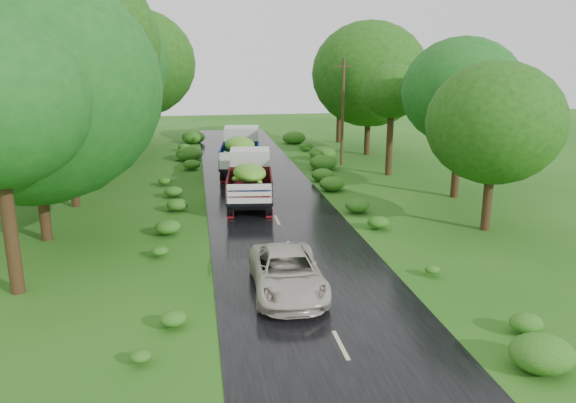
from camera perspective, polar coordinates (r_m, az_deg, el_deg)
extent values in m
plane|color=#194E10|center=(15.77, 5.38, -14.37)|extent=(120.00, 120.00, 0.00)
cube|color=black|center=(20.16, 1.77, -7.54)|extent=(6.50, 80.00, 0.02)
cube|color=#BFB78C|center=(15.76, 5.38, -14.30)|extent=(0.12, 1.60, 0.00)
cube|color=#BFB78C|center=(19.26, 2.35, -8.62)|extent=(0.12, 1.60, 0.00)
cube|color=#BFB78C|center=(22.92, 0.32, -4.70)|extent=(0.12, 1.60, 0.00)
cube|color=#BFB78C|center=(26.67, -1.13, -1.87)|extent=(0.12, 1.60, 0.00)
cube|color=#BFB78C|center=(30.49, -2.22, 0.26)|extent=(0.12, 1.60, 0.00)
cube|color=#BFB78C|center=(34.35, -3.06, 1.91)|extent=(0.12, 1.60, 0.00)
cube|color=#BFB78C|center=(38.24, -3.74, 3.23)|extent=(0.12, 1.60, 0.00)
cube|color=#BFB78C|center=(42.15, -4.29, 4.30)|extent=(0.12, 1.60, 0.00)
cube|color=#BFB78C|center=(46.08, -4.74, 5.19)|extent=(0.12, 1.60, 0.00)
cube|color=#BFB78C|center=(50.01, -5.13, 5.94)|extent=(0.12, 1.60, 0.00)
cube|color=#BFB78C|center=(53.96, -5.46, 6.58)|extent=(0.12, 1.60, 0.00)
cube|color=black|center=(29.21, -3.87, 0.81)|extent=(2.24, 5.58, 0.27)
cylinder|color=black|center=(31.19, -5.55, 1.40)|extent=(0.37, 0.99, 0.96)
cylinder|color=black|center=(31.17, -2.11, 1.45)|extent=(0.37, 0.99, 0.96)
cylinder|color=black|center=(28.08, -5.79, -0.11)|extent=(0.37, 0.99, 0.96)
cylinder|color=black|center=(28.05, -1.97, -0.06)|extent=(0.37, 0.99, 0.96)
cylinder|color=black|center=(27.12, -5.88, -0.65)|extent=(0.37, 0.99, 0.96)
cylinder|color=black|center=(27.10, -1.92, -0.59)|extent=(0.37, 0.99, 0.96)
cube|color=maroon|center=(26.87, -5.90, -1.27)|extent=(0.33, 0.07, 0.43)
cube|color=maroon|center=(26.84, -1.90, -1.22)|extent=(0.33, 0.07, 0.43)
cube|color=silver|center=(31.10, -3.87, 3.66)|extent=(2.31, 2.05, 1.83)
cube|color=black|center=(28.18, -3.89, 0.73)|extent=(2.65, 4.36, 0.15)
cube|color=#4C0D13|center=(28.08, -6.10, 1.76)|extent=(0.52, 4.13, 0.92)
cube|color=#4C0D13|center=(28.06, -1.72, 1.82)|extent=(0.52, 4.13, 0.92)
cube|color=#4C0D13|center=(30.04, -3.88, 2.66)|extent=(2.21, 0.31, 0.92)
cube|color=silver|center=(26.07, -3.95, 0.79)|extent=(2.21, 0.31, 0.92)
ellipsoid|color=#44971B|center=(27.93, -3.93, 2.94)|extent=(2.23, 3.66, 0.96)
cube|color=black|center=(37.00, -4.82, 3.85)|extent=(2.49, 6.05, 0.29)
cylinder|color=black|center=(39.18, -6.18, 4.20)|extent=(0.42, 1.07, 1.04)
cylinder|color=black|center=(39.10, -3.21, 4.24)|extent=(0.42, 1.07, 1.04)
cylinder|color=black|center=(35.78, -6.51, 3.17)|extent=(0.42, 1.07, 1.04)
cylinder|color=black|center=(35.69, -3.27, 3.22)|extent=(0.42, 1.07, 1.04)
cylinder|color=black|center=(34.74, -6.63, 2.82)|extent=(0.42, 1.07, 1.04)
cylinder|color=black|center=(34.65, -3.29, 2.86)|extent=(0.42, 1.07, 1.04)
cube|color=maroon|center=(34.44, -6.66, 2.32)|extent=(0.36, 0.08, 0.47)
cube|color=maroon|center=(34.35, -3.29, 2.37)|extent=(0.36, 0.08, 0.47)
cube|color=silver|center=(39.12, -4.72, 6.14)|extent=(2.52, 2.24, 1.98)
cube|color=black|center=(35.88, -4.89, 3.88)|extent=(2.92, 4.74, 0.17)
cube|color=navy|center=(35.85, -6.77, 4.76)|extent=(0.62, 4.46, 0.99)
cube|color=navy|center=(35.75, -3.05, 4.81)|extent=(0.62, 4.46, 0.99)
cube|color=navy|center=(37.95, -4.78, 5.36)|extent=(2.39, 0.37, 0.99)
cube|color=silver|center=(33.62, -5.06, 4.14)|extent=(2.39, 0.37, 0.99)
ellipsoid|color=#44971B|center=(35.68, -4.93, 5.77)|extent=(2.45, 3.98, 1.04)
imported|color=beige|center=(18.58, -0.09, -7.24)|extent=(2.39, 4.95, 1.36)
cylinder|color=#382616|center=(39.60, 5.57, 8.97)|extent=(0.24, 0.24, 7.40)
cube|color=#382616|center=(39.41, 5.69, 13.53)|extent=(1.29, 0.34, 0.09)
cylinder|color=black|center=(19.84, -26.82, 1.13)|extent=(0.45, 0.45, 7.06)
cylinder|color=black|center=(25.19, -24.07, 4.25)|extent=(0.45, 0.45, 7.23)
ellipsoid|color=#17460D|center=(24.90, -24.74, 10.47)|extent=(4.56, 4.56, 4.10)
cylinder|color=black|center=(30.54, -21.24, 5.16)|extent=(0.43, 0.43, 6.18)
ellipsoid|color=#17460D|center=(30.27, -21.66, 9.54)|extent=(3.49, 3.49, 3.14)
cylinder|color=black|center=(35.31, -21.21, 8.90)|extent=(0.50, 0.50, 9.30)
ellipsoid|color=#17460D|center=(35.18, -21.76, 14.62)|extent=(4.63, 4.63, 4.17)
cylinder|color=black|center=(40.84, -17.81, 7.92)|extent=(0.44, 0.44, 6.55)
ellipsoid|color=#17460D|center=(40.65, -18.09, 11.40)|extent=(3.10, 3.10, 2.79)
cylinder|color=black|center=(44.20, -19.15, 9.26)|extent=(0.47, 0.47, 8.05)
ellipsoid|color=#17460D|center=(44.05, -19.49, 13.22)|extent=(4.74, 4.74, 4.27)
cylinder|color=black|center=(49.89, -15.04, 9.99)|extent=(0.47, 0.47, 7.84)
ellipsoid|color=#17460D|center=(49.75, -15.28, 13.40)|extent=(4.47, 4.47, 4.02)
cylinder|color=black|center=(26.14, 19.86, 3.01)|extent=(0.41, 0.41, 5.45)
ellipsoid|color=#145017|center=(25.82, 20.26, 7.51)|extent=(3.43, 3.43, 3.08)
cylinder|color=black|center=(31.75, 16.93, 6.16)|extent=(0.44, 0.44, 6.51)
ellipsoid|color=#145017|center=(31.50, 17.27, 10.61)|extent=(3.56, 3.56, 3.21)
cylinder|color=black|center=(36.81, 10.35, 7.38)|extent=(0.43, 0.43, 6.14)
ellipsoid|color=#145017|center=(36.59, 10.52, 11.00)|extent=(2.76, 2.76, 2.49)
cylinder|color=black|center=(44.15, 8.15, 9.24)|extent=(0.45, 0.45, 7.01)
ellipsoid|color=#145017|center=(43.98, 8.27, 12.69)|extent=(4.20, 4.20, 3.78)
cylinder|color=black|center=(50.29, 5.23, 9.77)|extent=(0.44, 0.44, 6.63)
ellipsoid|color=#145017|center=(50.14, 5.30, 12.64)|extent=(2.90, 2.90, 2.61)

